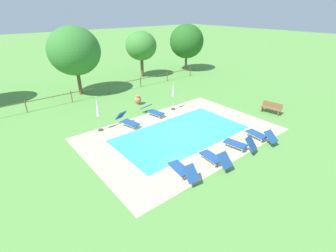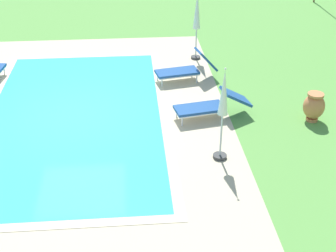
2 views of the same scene
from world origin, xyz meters
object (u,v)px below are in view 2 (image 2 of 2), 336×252
(sun_lounger_north_near_steps, at_px, (210,105))
(patio_umbrella_closed_row_mid_west, at_px, (197,15))
(terracotta_urn_near_fence, at_px, (314,106))
(sun_lounger_north_far, at_px, (186,69))
(patio_umbrella_closed_row_west, at_px, (223,103))

(sun_lounger_north_near_steps, height_order, patio_umbrella_closed_row_mid_west, patio_umbrella_closed_row_mid_west)
(patio_umbrella_closed_row_mid_west, relative_size, terracotta_urn_near_fence, 3.02)
(terracotta_urn_near_fence, bearing_deg, sun_lounger_north_far, -133.06)
(sun_lounger_north_near_steps, bearing_deg, sun_lounger_north_far, -171.36)
(terracotta_urn_near_fence, bearing_deg, patio_umbrella_closed_row_mid_west, -151.76)
(sun_lounger_north_near_steps, distance_m, patio_umbrella_closed_row_mid_west, 4.38)
(patio_umbrella_closed_row_mid_west, bearing_deg, patio_umbrella_closed_row_west, -2.46)
(patio_umbrella_closed_row_mid_west, bearing_deg, sun_lounger_north_near_steps, -2.55)
(sun_lounger_north_near_steps, xyz_separation_m, terracotta_urn_near_fence, (0.40, 2.66, 0.06))
(sun_lounger_north_far, distance_m, terracotta_urn_near_fence, 4.16)
(sun_lounger_north_far, distance_m, patio_umbrella_closed_row_west, 4.53)
(patio_umbrella_closed_row_west, distance_m, patio_umbrella_closed_row_mid_west, 6.18)
(sun_lounger_north_near_steps, distance_m, patio_umbrella_closed_row_west, 2.24)
(sun_lounger_north_near_steps, xyz_separation_m, patio_umbrella_closed_row_west, (1.96, -0.08, 1.07))
(sun_lounger_north_near_steps, height_order, patio_umbrella_closed_row_west, patio_umbrella_closed_row_west)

